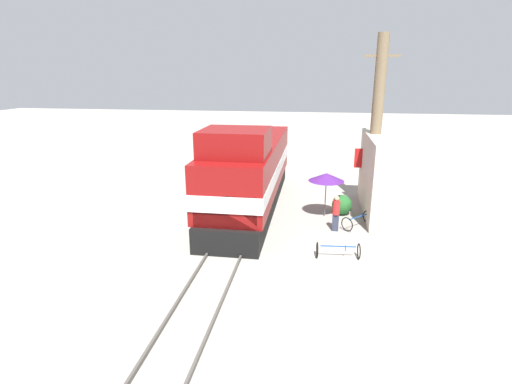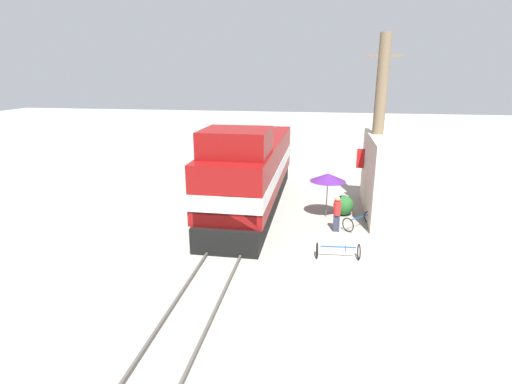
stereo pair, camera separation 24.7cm
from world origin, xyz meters
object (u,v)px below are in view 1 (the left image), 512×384
Objects in this scene: vendor_umbrella at (326,177)px; billboard_sign at (370,163)px; locomotive at (249,173)px; bicycle_spare at (338,250)px; utility_pole at (376,125)px; person_bystander at (336,212)px; bicycle at (358,220)px.

billboard_sign is (2.52, 2.95, 0.20)m from vendor_umbrella.
locomotive is 7.41× the size of bicycle_spare.
locomotive reaches higher than vendor_umbrella.
person_bystander is at bearing -118.64° from utility_pole.
person_bystander is at bearing -28.83° from locomotive.
locomotive is 4.20× the size of billboard_sign.
person_bystander is 1.03× the size of bicycle.
utility_pole is at bearing -89.92° from billboard_sign.
locomotive is at bearing -170.20° from utility_pole.
vendor_umbrella is 0.75× the size of billboard_sign.
bicycle_spare is at bearing 116.54° from bicycle.
vendor_umbrella is (4.19, -0.59, 0.08)m from locomotive.
utility_pole is at bearing 9.80° from locomotive.
vendor_umbrella is 3.88m from billboard_sign.
vendor_umbrella is at bearing -145.30° from utility_pole.
person_bystander is (-2.04, -4.94, -1.40)m from billboard_sign.
locomotive reaches higher than person_bystander.
person_bystander is 1.41m from bicycle.
locomotive is 7.12m from billboard_sign.
vendor_umbrella is (-2.52, -1.74, -2.52)m from utility_pole.
utility_pole reaches higher than locomotive.
bicycle is at bearing -101.87° from billboard_sign.
person_bystander is (4.67, -2.57, -1.12)m from locomotive.
person_bystander is at bearing -4.19° from bicycle_spare.
utility_pole reaches higher than vendor_umbrella.
bicycle_spare is (4.68, -5.55, -1.74)m from locomotive.
vendor_umbrella is at bearing -130.49° from billboard_sign.
bicycle_spare is (0.49, -4.97, -1.82)m from vendor_umbrella.
utility_pole is at bearing 61.36° from person_bystander.
locomotive is at bearing 35.85° from bicycle_spare.
utility_pole reaches higher than person_bystander.
vendor_umbrella is at bearing 1.32° from bicycle_spare.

